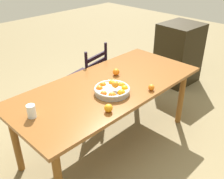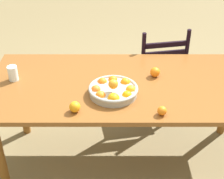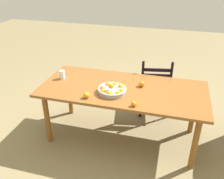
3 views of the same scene
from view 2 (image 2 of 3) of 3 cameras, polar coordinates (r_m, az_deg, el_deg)
The scene contains 8 objects.
ground_plane at distance 2.95m, azimuth 1.99°, elevation -11.45°, with size 12.00×12.00×0.00m, color olive.
dining_table at distance 2.53m, azimuth 2.28°, elevation -0.48°, with size 2.05×0.93×0.75m.
chair_near_window at distance 3.28m, azimuth 7.52°, elevation 3.28°, with size 0.53×0.53×0.92m.
fruit_bowl at distance 2.33m, azimuth 0.01°, elevation -0.11°, with size 0.34×0.34×0.14m.
orange_loose_0 at distance 2.17m, azimuth 8.22°, elevation -3.55°, with size 0.06×0.06×0.06m, color orange.
orange_loose_1 at distance 2.56m, azimuth 7.04°, elevation 2.94°, with size 0.07×0.07×0.07m, color orange.
orange_loose_2 at distance 2.18m, azimuth -6.50°, elevation -2.95°, with size 0.07×0.07×0.07m, color orange.
drinking_glass at distance 2.60m, azimuth -16.59°, elevation 2.60°, with size 0.07×0.07×0.11m, color silver.
Camera 2 is at (-0.11, -2.11, 2.06)m, focal length 54.25 mm.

